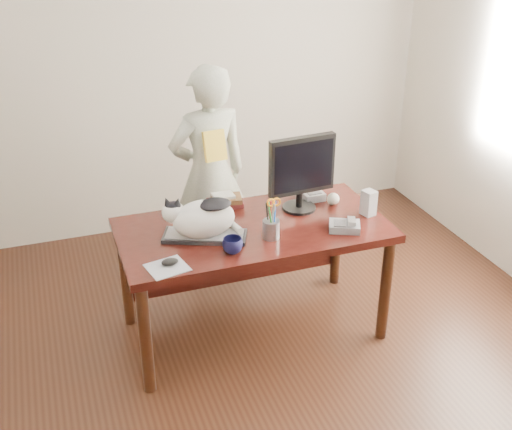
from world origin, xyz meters
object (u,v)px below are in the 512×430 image
Objects in this scene: monitor at (302,170)px; calculator at (311,194)px; desk at (249,242)px; baseball at (333,199)px; phone at (345,226)px; coffee_mug at (233,245)px; speaker at (369,203)px; keyboard at (205,236)px; mouse at (170,262)px; cat at (201,217)px; book_stack at (225,201)px; person at (209,175)px; pen_cup at (271,227)px.

calculator is at bearing 42.62° from monitor.
desk is 0.61m from baseball.
monitor is at bearing 138.55° from phone.
baseball is (0.79, 0.37, -0.01)m from coffee_mug.
baseball is (-0.14, 0.20, -0.04)m from speaker.
baseball is at bearing 32.99° from keyboard.
calculator is (1.05, 0.53, 0.00)m from mouse.
monitor is at bearing 35.57° from cat.
keyboard is at bearing -171.29° from monitor.
desk is 0.61m from phone.
baseball is 0.43× the size of calculator.
mouse is (-0.24, -0.24, -0.11)m from cat.
keyboard is at bearing 30.22° from mouse.
speaker is at bearing -32.51° from monitor.
desk is at bearing -176.49° from baseball.
mouse is 0.92× the size of coffee_mug.
mouse is (-0.56, -0.35, 0.17)m from desk.
person is at bearing 93.15° from book_stack.
desk is 7.39× the size of phone.
pen_cup is at bearing 4.44° from keyboard.
baseball is (0.53, 0.28, -0.03)m from pen_cup.
desk is at bearing 44.19° from keyboard.
keyboard is 2.81× the size of calculator.
keyboard is at bearing 115.54° from coffee_mug.
mouse is at bearing -161.26° from baseball.
monitor is at bearing 33.14° from coffee_mug.
phone is 0.14× the size of person.
mouse is 0.65× the size of speaker.
book_stack is (0.25, 0.36, -0.10)m from cat.
desk is at bearing -67.71° from book_stack.
keyboard is 0.39m from pen_cup.
phone reaches higher than keyboard.
pen_cup is 0.63m from mouse.
pen_cup is 0.16× the size of person.
mouse is (-0.62, -0.11, -0.05)m from pen_cup.
book_stack is at bearing 172.42° from calculator.
book_stack is (-0.13, 0.49, -0.04)m from pen_cup.
person reaches higher than mouse.
desk is 0.55m from monitor.
calculator is (0.14, 0.15, -0.25)m from monitor.
monitor is 1.92× the size of pen_cup.
monitor reaches higher than mouse.
mouse is 0.46× the size of book_stack.
phone is (1.06, 0.05, 0.01)m from mouse.
keyboard is at bearing -116.86° from book_stack.
person is (0.51, 1.06, 0.00)m from mouse.
mouse is at bearing 174.21° from speaker.
keyboard is 4.92× the size of mouse.
phone is 0.27m from speaker.
desk is 0.37m from keyboard.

